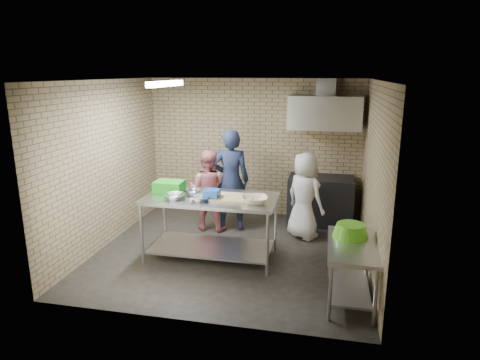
% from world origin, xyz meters
% --- Properties ---
extents(floor, '(4.20, 4.20, 0.00)m').
position_xyz_m(floor, '(0.00, 0.00, 0.00)').
color(floor, black).
rests_on(floor, ground).
extents(ceiling, '(4.20, 4.20, 0.00)m').
position_xyz_m(ceiling, '(0.00, 0.00, 2.70)').
color(ceiling, black).
rests_on(ceiling, ground).
extents(back_wall, '(4.20, 0.06, 2.70)m').
position_xyz_m(back_wall, '(0.00, 2.00, 1.35)').
color(back_wall, '#9A8860').
rests_on(back_wall, ground).
extents(front_wall, '(4.20, 0.06, 2.70)m').
position_xyz_m(front_wall, '(0.00, -2.00, 1.35)').
color(front_wall, '#9A8860').
rests_on(front_wall, ground).
extents(left_wall, '(0.06, 4.00, 2.70)m').
position_xyz_m(left_wall, '(-2.10, 0.00, 1.35)').
color(left_wall, '#9A8860').
rests_on(left_wall, ground).
extents(right_wall, '(0.06, 4.00, 2.70)m').
position_xyz_m(right_wall, '(2.10, 0.00, 1.35)').
color(right_wall, '#9A8860').
rests_on(right_wall, ground).
extents(prep_table, '(1.98, 0.99, 0.99)m').
position_xyz_m(prep_table, '(-0.25, -0.28, 0.49)').
color(prep_table, '#B3B6BA').
rests_on(prep_table, floor).
extents(side_counter, '(0.60, 1.20, 0.75)m').
position_xyz_m(side_counter, '(1.80, -1.10, 0.38)').
color(side_counter, silver).
rests_on(side_counter, floor).
extents(stove, '(1.20, 0.70, 0.90)m').
position_xyz_m(stove, '(1.35, 1.65, 0.45)').
color(stove, black).
rests_on(stove, floor).
extents(range_hood, '(1.30, 0.60, 0.60)m').
position_xyz_m(range_hood, '(1.35, 1.70, 2.10)').
color(range_hood, silver).
rests_on(range_hood, back_wall).
extents(hood_duct, '(0.35, 0.30, 0.30)m').
position_xyz_m(hood_duct, '(1.35, 1.85, 2.55)').
color(hood_duct, '#A5A8AD').
rests_on(hood_duct, back_wall).
extents(wall_shelf, '(0.80, 0.20, 0.04)m').
position_xyz_m(wall_shelf, '(1.65, 1.89, 1.92)').
color(wall_shelf, '#3F2B19').
rests_on(wall_shelf, back_wall).
extents(fluorescent_fixture, '(0.10, 1.25, 0.08)m').
position_xyz_m(fluorescent_fixture, '(-1.00, 0.00, 2.64)').
color(fluorescent_fixture, white).
rests_on(fluorescent_fixture, ceiling).
extents(green_crate, '(0.44, 0.33, 0.18)m').
position_xyz_m(green_crate, '(-0.95, -0.16, 1.08)').
color(green_crate, '#1D9D1D').
rests_on(green_crate, prep_table).
extents(blue_tub, '(0.22, 0.22, 0.14)m').
position_xyz_m(blue_tub, '(-0.20, -0.38, 1.06)').
color(blue_tub, '#174CAE').
rests_on(blue_tub, prep_table).
extents(cutting_board, '(0.60, 0.46, 0.03)m').
position_xyz_m(cutting_board, '(0.10, -0.30, 1.01)').
color(cutting_board, tan).
rests_on(cutting_board, prep_table).
extents(mixing_bowl_a, '(0.38, 0.38, 0.08)m').
position_xyz_m(mixing_bowl_a, '(-0.75, -0.48, 1.03)').
color(mixing_bowl_a, silver).
rests_on(mixing_bowl_a, prep_table).
extents(mixing_bowl_b, '(0.29, 0.29, 0.07)m').
position_xyz_m(mixing_bowl_b, '(-0.55, -0.23, 1.03)').
color(mixing_bowl_b, '#ACAFB3').
rests_on(mixing_bowl_b, prep_table).
extents(mixing_bowl_c, '(0.35, 0.35, 0.07)m').
position_xyz_m(mixing_bowl_c, '(-0.35, -0.50, 1.02)').
color(mixing_bowl_c, silver).
rests_on(mixing_bowl_c, prep_table).
extents(ceramic_bowl, '(0.47, 0.47, 0.09)m').
position_xyz_m(ceramic_bowl, '(0.45, -0.43, 1.04)').
color(ceramic_bowl, beige).
rests_on(ceramic_bowl, prep_table).
extents(green_basin, '(0.46, 0.46, 0.17)m').
position_xyz_m(green_basin, '(1.78, -0.85, 0.83)').
color(green_basin, '#59C626').
rests_on(green_basin, side_counter).
extents(bottle_red, '(0.07, 0.07, 0.18)m').
position_xyz_m(bottle_red, '(1.40, 1.89, 2.03)').
color(bottle_red, '#B22619').
rests_on(bottle_red, wall_shelf).
extents(bottle_green, '(0.06, 0.06, 0.15)m').
position_xyz_m(bottle_green, '(1.80, 1.89, 2.02)').
color(bottle_green, green).
rests_on(bottle_green, wall_shelf).
extents(man_navy, '(0.75, 0.58, 1.85)m').
position_xyz_m(man_navy, '(-0.24, 0.99, 0.92)').
color(man_navy, '#141A34').
rests_on(man_navy, floor).
extents(woman_pink, '(0.74, 0.60, 1.47)m').
position_xyz_m(woman_pink, '(-0.65, 0.93, 0.74)').
color(woman_pink, '#CB6B73').
rests_on(woman_pink, floor).
extents(woman_white, '(0.88, 0.83, 1.51)m').
position_xyz_m(woman_white, '(1.09, 0.88, 0.75)').
color(woman_white, silver).
rests_on(woman_white, floor).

